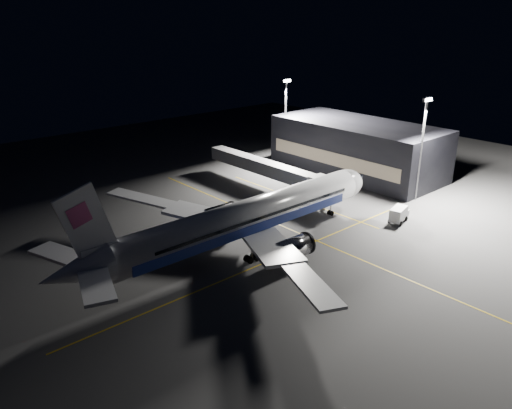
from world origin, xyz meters
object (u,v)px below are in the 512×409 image
object	(u,v)px
airliner	(243,219)
baggage_tug	(216,221)
safety_cone_c	(206,217)
safety_cone_b	(217,214)
service_truck	(399,213)
jet_bridge	(271,169)
safety_cone_a	(213,244)
floodlight_mast_north	(286,113)
floodlight_mast_south	(422,140)

from	to	relation	value
airliner	baggage_tug	distance (m)	11.77
safety_cone_c	safety_cone_b	bearing A→B (deg)	0.00
airliner	service_truck	world-z (taller)	airliner
jet_bridge	airliner	bearing A→B (deg)	-141.96
service_truck	safety_cone_a	distance (m)	34.82
floodlight_mast_north	baggage_tug	world-z (taller)	floodlight_mast_north
safety_cone_b	safety_cone_a	bearing A→B (deg)	-129.81
airliner	safety_cone_c	world-z (taller)	airliner
baggage_tug	safety_cone_b	distance (m)	4.40
floodlight_mast_south	baggage_tug	size ratio (longest dim) A/B	7.90
floodlight_mast_south	safety_cone_c	xyz separation A→B (m)	(-38.25, 20.01, -12.04)
jet_bridge	safety_cone_a	size ratio (longest dim) A/B	55.56
service_truck	safety_cone_a	bearing A→B (deg)	142.00
baggage_tug	floodlight_mast_north	bearing A→B (deg)	46.45
floodlight_mast_south	safety_cone_c	size ratio (longest dim) A/B	31.43
jet_bridge	safety_cone_a	world-z (taller)	jet_bridge
safety_cone_b	safety_cone_c	bearing A→B (deg)	180.00
floodlight_mast_south	airliner	bearing A→B (deg)	171.67
airliner	safety_cone_a	xyz separation A→B (m)	(-3.06, 4.00, -4.85)
airliner	safety_cone_b	xyz separation A→B (m)	(5.27, 14.00, -4.84)
safety_cone_c	jet_bridge	bearing A→B (deg)	11.33
airliner	floodlight_mast_north	xyz separation A→B (m)	(41.08, 31.99, 7.21)
jet_bridge	floodlight_mast_north	size ratio (longest dim) A/B	1.66
airliner	floodlight_mast_north	world-z (taller)	floodlight_mast_north
floodlight_mast_north	safety_cone_b	xyz separation A→B (m)	(-35.80, -17.99, -12.05)
service_truck	jet_bridge	bearing A→B (deg)	87.37
jet_bridge	service_truck	xyz separation A→B (m)	(5.63, -28.27, -3.10)
service_truck	safety_cone_b	size ratio (longest dim) A/B	8.96
baggage_tug	safety_cone_a	world-z (taller)	baggage_tug
floodlight_mast_south	floodlight_mast_north	bearing A→B (deg)	90.00
floodlight_mast_north	safety_cone_c	bearing A→B (deg)	-154.81
airliner	service_truck	bearing A→B (deg)	-19.59
jet_bridge	service_truck	bearing A→B (deg)	-78.73
jet_bridge	baggage_tug	bearing A→B (deg)	-160.13
safety_cone_c	safety_cone_a	bearing A→B (deg)	-120.50
airliner	floodlight_mast_north	distance (m)	52.56
airliner	floodlight_mast_north	bearing A→B (deg)	37.91
baggage_tug	airliner	bearing A→B (deg)	-85.76
airliner	baggage_tug	bearing A→B (deg)	76.77
jet_bridge	baggage_tug	distance (m)	22.22
baggage_tug	safety_cone_b	xyz separation A→B (m)	(2.78, 3.38, -0.42)
floodlight_mast_north	safety_cone_b	world-z (taller)	floodlight_mast_north
floodlight_mast_north	safety_cone_c	xyz separation A→B (m)	(-38.25, -17.99, -12.04)
baggage_tug	safety_cone_b	bearing A→B (deg)	68.09
airliner	service_truck	distance (m)	30.69
floodlight_mast_north	service_truck	size ratio (longest dim) A/B	3.59
safety_cone_b	airliner	bearing A→B (deg)	-110.64
safety_cone_b	floodlight_mast_south	bearing A→B (deg)	-29.21
floodlight_mast_north	floodlight_mast_south	xyz separation A→B (m)	(0.00, -38.00, 0.00)
safety_cone_b	service_truck	bearing A→B (deg)	-45.94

